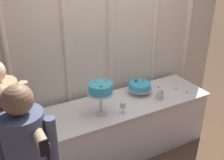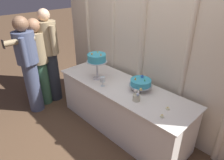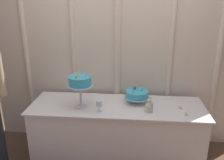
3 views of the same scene
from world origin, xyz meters
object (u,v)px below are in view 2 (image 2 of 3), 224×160
(cake_table, at_px, (122,107))
(flower_vase, at_px, (137,96))
(guest_man_dark_suit, at_px, (49,54))
(cake_display_nearleft, at_px, (97,59))
(guest_girl_blue_dress, at_px, (39,59))
(cake_display_nearright, at_px, (141,83))
(wine_glass, at_px, (103,80))
(guest_man_pink_jacket, at_px, (28,63))
(tealight_far_left, at_px, (168,108))
(tealight_near_left, at_px, (162,116))

(cake_table, relative_size, flower_vase, 12.86)
(guest_man_dark_suit, bearing_deg, cake_display_nearleft, 11.30)
(guest_girl_blue_dress, bearing_deg, cake_display_nearright, 19.99)
(cake_display_nearleft, relative_size, guest_girl_blue_dress, 0.27)
(cake_display_nearright, height_order, wine_glass, cake_display_nearright)
(cake_table, bearing_deg, cake_display_nearleft, -167.56)
(guest_girl_blue_dress, relative_size, guest_man_pink_jacket, 0.95)
(tealight_far_left, bearing_deg, cake_display_nearright, 166.26)
(tealight_far_left, bearing_deg, guest_man_pink_jacket, -161.55)
(flower_vase, relative_size, guest_man_dark_suit, 0.10)
(tealight_near_left, bearing_deg, guest_man_pink_jacket, -166.17)
(wine_glass, bearing_deg, guest_man_dark_suit, -175.15)
(guest_girl_blue_dress, bearing_deg, cake_table, 19.33)
(cake_display_nearright, xyz_separation_m, tealight_far_left, (0.51, -0.13, -0.10))
(cake_display_nearleft, distance_m, cake_display_nearright, 0.73)
(flower_vase, distance_m, guest_man_pink_jacket, 1.86)
(wine_glass, distance_m, tealight_near_left, 0.99)
(wine_glass, xyz_separation_m, tealight_near_left, (0.98, -0.00, -0.09))
(tealight_far_left, height_order, guest_man_pink_jacket, guest_man_pink_jacket)
(cake_display_nearleft, height_order, cake_display_nearright, cake_display_nearleft)
(cake_table, bearing_deg, tealight_near_left, -13.92)
(cake_table, relative_size, cake_display_nearright, 6.75)
(cake_display_nearright, relative_size, flower_vase, 1.90)
(wine_glass, xyz_separation_m, guest_girl_blue_dress, (-1.27, -0.32, 0.04))
(cake_table, xyz_separation_m, cake_display_nearright, (0.24, 0.11, 0.47))
(tealight_near_left, relative_size, guest_girl_blue_dress, 0.03)
(tealight_near_left, bearing_deg, cake_display_nearleft, 175.26)
(tealight_far_left, distance_m, tealight_near_left, 0.18)
(guest_man_pink_jacket, bearing_deg, cake_display_nearright, 27.32)
(cake_display_nearleft, relative_size, wine_glass, 2.98)
(cake_table, height_order, wine_glass, wine_glass)
(guest_man_dark_suit, xyz_separation_m, guest_girl_blue_dress, (0.01, -0.21, -0.04))
(flower_vase, xyz_separation_m, tealight_near_left, (0.41, -0.05, -0.05))
(guest_man_dark_suit, xyz_separation_m, guest_man_pink_jacket, (0.10, -0.43, -0.02))
(tealight_far_left, height_order, guest_girl_blue_dress, guest_girl_blue_dress)
(cake_display_nearleft, distance_m, flower_vase, 0.85)
(cake_display_nearright, xyz_separation_m, flower_vase, (0.14, -0.25, -0.05))
(flower_vase, xyz_separation_m, tealight_far_left, (0.37, 0.12, -0.05))
(tealight_far_left, relative_size, tealight_near_left, 1.17)
(cake_table, height_order, cake_display_nearright, cake_display_nearright)
(cake_table, height_order, guest_girl_blue_dress, guest_girl_blue_dress)
(flower_vase, xyz_separation_m, guest_girl_blue_dress, (-1.85, -0.37, 0.08))
(cake_display_nearleft, distance_m, guest_girl_blue_dress, 1.14)
(wine_glass, relative_size, flower_vase, 0.85)
(cake_table, relative_size, guest_man_pink_jacket, 1.32)
(cake_table, bearing_deg, cake_display_nearright, 23.89)
(cake_display_nearright, relative_size, tealight_near_left, 7.29)
(wine_glass, xyz_separation_m, guest_man_pink_jacket, (-1.18, -0.53, 0.06))
(cake_display_nearright, bearing_deg, flower_vase, -60.40)
(guest_girl_blue_dress, distance_m, guest_man_pink_jacket, 0.23)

